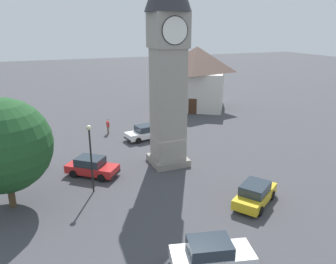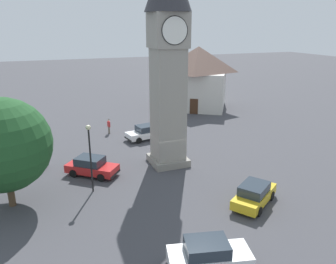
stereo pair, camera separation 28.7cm
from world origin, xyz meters
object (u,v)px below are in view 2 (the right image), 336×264
Objects in this scene: tree at (3,145)px; building_terrace_right at (198,77)px; clock_tower at (168,41)px; lamp_post at (90,148)px; pedestrian at (109,125)px; car_silver_kerb at (92,166)px; car_red_corner at (146,132)px; car_black_far at (19,159)px; car_blue_kerb at (209,255)px; car_white_side at (254,194)px.

building_terrace_right reaches higher than tree.
lamp_post is at bearing -158.01° from clock_tower.
car_silver_kerb is at bearing -108.93° from pedestrian.
car_silver_kerb is 2.52× the size of pedestrian.
tree is 31.58m from building_terrace_right.
car_red_corner is 12.61m from car_black_far.
car_silver_kerb is 0.58× the size of tree.
car_black_far is at bearing -149.07° from building_terrace_right.
pedestrian is at bearing 73.41° from lamp_post.
lamp_post is (-6.97, -2.81, -6.99)m from clock_tower.
pedestrian is at bearing 54.65° from tree.
tree is at bearing -153.70° from car_silver_kerb.
clock_tower is 11.78m from car_red_corner.
building_terrace_right is 2.25× the size of lamp_post.
clock_tower is 14.01m from tree.
clock_tower reaches higher than pedestrian.
car_silver_kerb is 7.31m from tree.
building_terrace_right is at bearing 43.77° from car_red_corner.
building_terrace_right reaches higher than car_red_corner.
pedestrian is at bearing 36.12° from car_black_far.
car_blue_kerb is 34.17m from building_terrace_right.
tree is (-12.32, -2.84, -6.04)m from clock_tower.
building_terrace_right is at bearing 40.78° from tree.
car_black_far is at bearing 87.54° from tree.
car_red_corner is at bearing -136.23° from building_terrace_right.
pedestrian is (3.48, 10.15, 0.25)m from car_silver_kerb.
pedestrian is at bearing 71.07° from car_silver_kerb.
building_terrace_right reaches higher than car_blue_kerb.
car_white_side is 0.59× the size of tree.
car_blue_kerb is 0.87× the size of lamp_post.
tree reaches higher than car_red_corner.
clock_tower reaches higher than car_black_far.
building_terrace_right is at bearing 64.73° from car_blue_kerb.
pedestrian reaches higher than car_black_far.
car_silver_kerb is (-3.69, 12.91, 0.00)m from car_blue_kerb.
tree is at bearing -142.23° from car_red_corner.
car_black_far is 7.38m from tree.
tree reaches higher than car_blue_kerb.
car_silver_kerb is at bearing -179.94° from clock_tower.
building_terrace_right is (8.76, 26.40, 3.72)m from car_white_side.
lamp_post is at bearing -97.69° from car_silver_kerb.
car_silver_kerb is 0.84× the size of lamp_post.
pedestrian is at bearing 134.52° from car_red_corner.
building_terrace_right is (11.60, 17.79, -5.88)m from clock_tower.
lamp_post is at bearing 149.43° from car_white_side.
car_blue_kerb is 23.07m from pedestrian.
tree is 0.65× the size of building_terrace_right.
pedestrian reaches higher than car_blue_kerb.
lamp_post is (5.07, -6.44, 2.61)m from car_black_far.
car_red_corner is at bearing 37.77° from tree.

